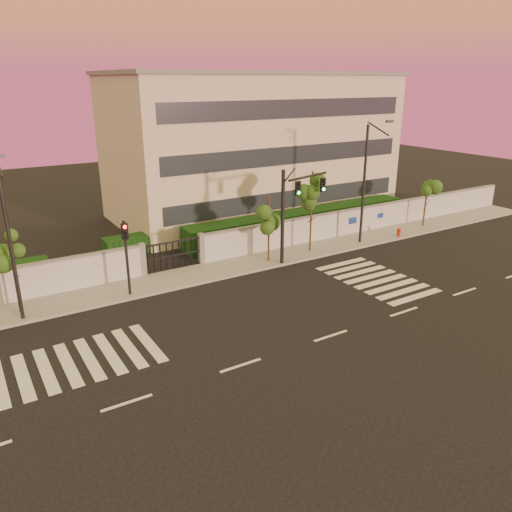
# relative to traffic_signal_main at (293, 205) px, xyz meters

# --- Properties ---
(ground) EXTENTS (120.00, 120.00, 0.00)m
(ground) POSITION_rel_traffic_signal_main_xyz_m (-4.31, -9.23, -4.00)
(ground) COLOR black
(ground) RESTS_ON ground
(sidewalk) EXTENTS (60.00, 3.00, 0.15)m
(sidewalk) POSITION_rel_traffic_signal_main_xyz_m (-4.31, 1.27, -3.92)
(sidewalk) COLOR gray
(sidewalk) RESTS_ON ground
(perimeter_wall) EXTENTS (60.00, 0.36, 2.20)m
(perimeter_wall) POSITION_rel_traffic_signal_main_xyz_m (-4.21, 2.77, -2.93)
(perimeter_wall) COLOR #A8ABB0
(perimeter_wall) RESTS_ON ground
(hedge_row) EXTENTS (41.00, 4.25, 1.80)m
(hedge_row) POSITION_rel_traffic_signal_main_xyz_m (-3.15, 5.51, -3.18)
(hedge_row) COLOR black
(hedge_row) RESTS_ON ground
(institutional_building) EXTENTS (24.40, 12.40, 12.25)m
(institutional_building) POSITION_rel_traffic_signal_main_xyz_m (4.69, 12.75, 2.16)
(institutional_building) COLOR beige
(institutional_building) RESTS_ON ground
(road_markings) EXTENTS (57.00, 7.62, 0.02)m
(road_markings) POSITION_rel_traffic_signal_main_xyz_m (-5.89, -5.48, -3.99)
(road_markings) COLOR silver
(road_markings) RESTS_ON ground
(street_tree_c) EXTENTS (1.38, 1.10, 5.30)m
(street_tree_c) POSITION_rel_traffic_signal_main_xyz_m (-16.59, 1.15, -0.11)
(street_tree_c) COLOR #382314
(street_tree_c) RESTS_ON ground
(street_tree_d) EXTENTS (1.62, 1.29, 4.55)m
(street_tree_d) POSITION_rel_traffic_signal_main_xyz_m (-1.27, 0.89, -0.65)
(street_tree_d) COLOR #382314
(street_tree_d) RESTS_ON ground
(street_tree_e) EXTENTS (1.63, 1.30, 5.78)m
(street_tree_e) POSITION_rel_traffic_signal_main_xyz_m (2.37, 1.09, 0.25)
(street_tree_e) COLOR #382314
(street_tree_e) RESTS_ON ground
(street_tree_f) EXTENTS (1.56, 1.24, 4.04)m
(street_tree_f) POSITION_rel_traffic_signal_main_xyz_m (14.32, 1.25, -1.02)
(street_tree_f) COLOR #382314
(street_tree_f) RESTS_ON ground
(traffic_signal_main) EXTENTS (3.95, 1.19, 6.32)m
(traffic_signal_main) POSITION_rel_traffic_signal_main_xyz_m (0.00, 0.00, 0.00)
(traffic_signal_main) COLOR black
(traffic_signal_main) RESTS_ON ground
(traffic_signal_secondary) EXTENTS (0.35, 0.34, 4.45)m
(traffic_signal_secondary) POSITION_rel_traffic_signal_main_xyz_m (-10.99, 0.33, -1.18)
(traffic_signal_secondary) COLOR black
(traffic_signal_secondary) RESTS_ON ground
(streetlight_west) EXTENTS (0.51, 2.07, 8.60)m
(streetlight_west) POSITION_rel_traffic_signal_main_xyz_m (-16.61, 0.08, 0.65)
(streetlight_west) COLOR black
(streetlight_west) RESTS_ON ground
(streetlight_east) EXTENTS (0.54, 2.19, 9.09)m
(streetlight_east) POSITION_rel_traffic_signal_main_xyz_m (6.75, 0.51, 0.92)
(streetlight_east) COLOR black
(streetlight_east) RESTS_ON ground
(fire_hydrant) EXTENTS (0.33, 0.31, 0.83)m
(fire_hydrant) POSITION_rel_traffic_signal_main_xyz_m (10.27, 0.15, -3.58)
(fire_hydrant) COLOR red
(fire_hydrant) RESTS_ON ground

